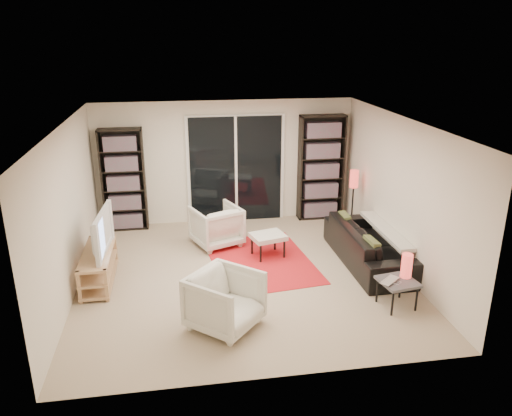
% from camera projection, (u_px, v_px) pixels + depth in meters
% --- Properties ---
extents(floor, '(5.00, 5.00, 0.00)m').
position_uv_depth(floor, '(243.00, 275.00, 7.84)').
color(floor, '#C1AD8F').
rests_on(floor, ground).
extents(wall_back, '(5.00, 0.02, 2.40)m').
position_uv_depth(wall_back, '(225.00, 162.00, 9.77)').
color(wall_back, silver).
rests_on(wall_back, ground).
extents(wall_front, '(5.00, 0.02, 2.40)m').
position_uv_depth(wall_front, '(276.00, 281.00, 5.11)').
color(wall_front, silver).
rests_on(wall_front, ground).
extents(wall_left, '(0.02, 5.00, 2.40)m').
position_uv_depth(wall_left, '(68.00, 212.00, 7.06)').
color(wall_left, silver).
rests_on(wall_left, ground).
extents(wall_right, '(0.02, 5.00, 2.40)m').
position_uv_depth(wall_right, '(400.00, 195.00, 7.82)').
color(wall_right, silver).
rests_on(wall_right, ground).
extents(ceiling, '(5.00, 5.00, 0.02)m').
position_uv_depth(ceiling, '(242.00, 123.00, 7.04)').
color(ceiling, white).
rests_on(ceiling, wall_back).
extents(sliding_door, '(1.92, 0.08, 2.16)m').
position_uv_depth(sliding_door, '(236.00, 170.00, 9.81)').
color(sliding_door, white).
rests_on(sliding_door, ground).
extents(bookshelf_left, '(0.80, 0.30, 1.95)m').
position_uv_depth(bookshelf_left, '(124.00, 180.00, 9.39)').
color(bookshelf_left, black).
rests_on(bookshelf_left, ground).
extents(bookshelf_right, '(0.90, 0.30, 2.10)m').
position_uv_depth(bookshelf_right, '(321.00, 168.00, 9.95)').
color(bookshelf_right, black).
rests_on(bookshelf_right, ground).
extents(tv_stand, '(0.43, 1.33, 0.50)m').
position_uv_depth(tv_stand, '(99.00, 266.00, 7.54)').
color(tv_stand, tan).
rests_on(tv_stand, floor).
extents(tv, '(0.22, 1.12, 0.64)m').
position_uv_depth(tv, '(96.00, 232.00, 7.36)').
color(tv, black).
rests_on(tv, tv_stand).
extents(rug, '(1.82, 2.31, 0.01)m').
position_uv_depth(rug, '(261.00, 261.00, 8.31)').
color(rug, red).
rests_on(rug, floor).
extents(sofa, '(0.88, 2.19, 0.64)m').
position_uv_depth(sofa, '(369.00, 245.00, 8.17)').
color(sofa, black).
rests_on(sofa, floor).
extents(armchair_back, '(1.01, 1.02, 0.72)m').
position_uv_depth(armchair_back, '(216.00, 226.00, 8.86)').
color(armchair_back, silver).
rests_on(armchair_back, floor).
extents(armchair_front, '(1.14, 1.14, 0.75)m').
position_uv_depth(armchair_front, '(225.00, 301.00, 6.35)').
color(armchair_front, silver).
rests_on(armchair_front, floor).
extents(ottoman, '(0.64, 0.57, 0.40)m').
position_uv_depth(ottoman, '(268.00, 237.00, 8.39)').
color(ottoman, silver).
rests_on(ottoman, floor).
extents(side_table, '(0.55, 0.55, 0.40)m').
position_uv_depth(side_table, '(398.00, 283.00, 6.83)').
color(side_table, '#4C4B50').
rests_on(side_table, floor).
extents(laptop, '(0.40, 0.39, 0.03)m').
position_uv_depth(laptop, '(393.00, 282.00, 6.75)').
color(laptop, silver).
rests_on(laptop, side_table).
extents(table_lamp, '(0.15, 0.15, 0.34)m').
position_uv_depth(table_lamp, '(407.00, 266.00, 6.87)').
color(table_lamp, '#E83E34').
rests_on(table_lamp, side_table).
extents(floor_lamp, '(0.18, 0.18, 1.21)m').
position_uv_depth(floor_lamp, '(354.00, 186.00, 9.28)').
color(floor_lamp, black).
rests_on(floor_lamp, floor).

